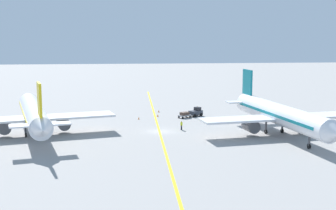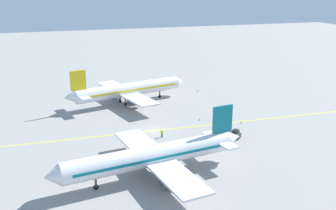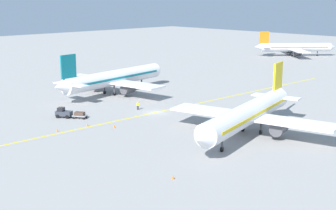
{
  "view_description": "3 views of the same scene",
  "coord_description": "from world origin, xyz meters",
  "px_view_note": "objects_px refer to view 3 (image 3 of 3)",
  "views": [
    {
      "loc": [
        6.99,
        83.68,
        17.62
      ],
      "look_at": [
        -2.04,
        -4.33,
        4.22
      ],
      "focal_mm": 50.0,
      "sensor_mm": 36.0,
      "label": 1
    },
    {
      "loc": [
        -78.3,
        21.54,
        31.27
      ],
      "look_at": [
        2.66,
        -4.54,
        4.77
      ],
      "focal_mm": 42.0,
      "sensor_mm": 36.0,
      "label": 2
    },
    {
      "loc": [
        66.72,
        -60.6,
        22.38
      ],
      "look_at": [
        4.85,
        -1.16,
        2.54
      ],
      "focal_mm": 50.0,
      "sensor_mm": 36.0,
      "label": 3
    }
  ],
  "objects_px": {
    "traffic_cone_by_wingtip": "(114,126)",
    "baggage_cart_trailing": "(80,115)",
    "airplane_distant_taxiing": "(295,48)",
    "traffic_cone_mid_apron": "(57,130)",
    "traffic_cone_far_edge": "(87,125)",
    "traffic_cone_near_nose": "(173,177)",
    "ground_crew_worker": "(138,105)",
    "baggage_tug_dark": "(63,113)",
    "airplane_adjacent_stand": "(249,114)",
    "airplane_at_gate": "(114,78)"
  },
  "relations": [
    {
      "from": "traffic_cone_by_wingtip",
      "to": "traffic_cone_mid_apron",
      "type": "bearing_deg",
      "value": -120.08
    },
    {
      "from": "baggage_tug_dark",
      "to": "baggage_cart_trailing",
      "type": "distance_m",
      "value": 3.3
    },
    {
      "from": "traffic_cone_near_nose",
      "to": "traffic_cone_mid_apron",
      "type": "relative_size",
      "value": 1.0
    },
    {
      "from": "airplane_distant_taxiing",
      "to": "traffic_cone_far_edge",
      "type": "distance_m",
      "value": 119.51
    },
    {
      "from": "airplane_at_gate",
      "to": "traffic_cone_by_wingtip",
      "type": "xyz_separation_m",
      "value": [
        23.82,
        -18.15,
        -3.43
      ]
    },
    {
      "from": "baggage_tug_dark",
      "to": "traffic_cone_mid_apron",
      "type": "xyz_separation_m",
      "value": [
        7.62,
        -5.91,
        -0.63
      ]
    },
    {
      "from": "traffic_cone_mid_apron",
      "to": "airplane_distant_taxiing",
      "type": "bearing_deg",
      "value": 103.09
    },
    {
      "from": "traffic_cone_near_nose",
      "to": "traffic_cone_by_wingtip",
      "type": "distance_m",
      "value": 25.76
    },
    {
      "from": "baggage_tug_dark",
      "to": "ground_crew_worker",
      "type": "bearing_deg",
      "value": 70.53
    },
    {
      "from": "airplane_distant_taxiing",
      "to": "traffic_cone_mid_apron",
      "type": "height_order",
      "value": "airplane_distant_taxiing"
    },
    {
      "from": "baggage_tug_dark",
      "to": "traffic_cone_far_edge",
      "type": "distance_m",
      "value": 8.33
    },
    {
      "from": "airplane_distant_taxiing",
      "to": "ground_crew_worker",
      "type": "bearing_deg",
      "value": -75.79
    },
    {
      "from": "ground_crew_worker",
      "to": "traffic_cone_far_edge",
      "type": "distance_m",
      "value": 14.88
    },
    {
      "from": "baggage_tug_dark",
      "to": "traffic_cone_near_nose",
      "type": "relative_size",
      "value": 6.06
    },
    {
      "from": "ground_crew_worker",
      "to": "traffic_cone_far_edge",
      "type": "xyz_separation_m",
      "value": [
        3.26,
        -14.5,
        -0.63
      ]
    },
    {
      "from": "ground_crew_worker",
      "to": "traffic_cone_near_nose",
      "type": "distance_m",
      "value": 37.84
    },
    {
      "from": "traffic_cone_mid_apron",
      "to": "traffic_cone_far_edge",
      "type": "relative_size",
      "value": 1.0
    },
    {
      "from": "airplane_at_gate",
      "to": "baggage_tug_dark",
      "type": "distance_m",
      "value": 23.75
    },
    {
      "from": "baggage_cart_trailing",
      "to": "ground_crew_worker",
      "type": "bearing_deg",
      "value": 79.59
    },
    {
      "from": "ground_crew_worker",
      "to": "traffic_cone_near_nose",
      "type": "bearing_deg",
      "value": -33.52
    },
    {
      "from": "baggage_cart_trailing",
      "to": "traffic_cone_far_edge",
      "type": "height_order",
      "value": "baggage_cart_trailing"
    },
    {
      "from": "baggage_tug_dark",
      "to": "traffic_cone_far_edge",
      "type": "height_order",
      "value": "baggage_tug_dark"
    },
    {
      "from": "airplane_distant_taxiing",
      "to": "baggage_tug_dark",
      "type": "relative_size",
      "value": 7.83
    },
    {
      "from": "airplane_distant_taxiing",
      "to": "traffic_cone_mid_apron",
      "type": "bearing_deg",
      "value": -76.91
    },
    {
      "from": "airplane_distant_taxiing",
      "to": "traffic_cone_near_nose",
      "type": "bearing_deg",
      "value": -64.92
    },
    {
      "from": "baggage_tug_dark",
      "to": "traffic_cone_near_nose",
      "type": "xyz_separation_m",
      "value": [
        36.59,
        -6.63,
        -0.63
      ]
    },
    {
      "from": "traffic_cone_near_nose",
      "to": "traffic_cone_mid_apron",
      "type": "distance_m",
      "value": 28.98
    },
    {
      "from": "airplane_at_gate",
      "to": "traffic_cone_by_wingtip",
      "type": "distance_m",
      "value": 30.14
    },
    {
      "from": "baggage_cart_trailing",
      "to": "traffic_cone_near_nose",
      "type": "distance_m",
      "value": 34.87
    },
    {
      "from": "airplane_adjacent_stand",
      "to": "traffic_cone_by_wingtip",
      "type": "bearing_deg",
      "value": -145.05
    },
    {
      "from": "baggage_cart_trailing",
      "to": "traffic_cone_mid_apron",
      "type": "height_order",
      "value": "baggage_cart_trailing"
    },
    {
      "from": "ground_crew_worker",
      "to": "traffic_cone_mid_apron",
      "type": "xyz_separation_m",
      "value": [
        2.58,
        -20.17,
        -0.63
      ]
    },
    {
      "from": "airplane_distant_taxiing",
      "to": "traffic_cone_mid_apron",
      "type": "distance_m",
      "value": 124.86
    },
    {
      "from": "traffic_cone_by_wingtip",
      "to": "baggage_cart_trailing",
      "type": "bearing_deg",
      "value": -175.66
    },
    {
      "from": "baggage_tug_dark",
      "to": "traffic_cone_mid_apron",
      "type": "relative_size",
      "value": 6.06
    },
    {
      "from": "baggage_tug_dark",
      "to": "traffic_cone_by_wingtip",
      "type": "xyz_separation_m",
      "value": [
        12.52,
        2.55,
        -0.63
      ]
    },
    {
      "from": "traffic_cone_near_nose",
      "to": "traffic_cone_by_wingtip",
      "type": "relative_size",
      "value": 1.0
    },
    {
      "from": "traffic_cone_near_nose",
      "to": "airplane_at_gate",
      "type": "bearing_deg",
      "value": 150.28
    },
    {
      "from": "traffic_cone_mid_apron",
      "to": "traffic_cone_by_wingtip",
      "type": "xyz_separation_m",
      "value": [
        4.9,
        8.46,
        0.0
      ]
    },
    {
      "from": "airplane_at_gate",
      "to": "airplane_distant_taxiing",
      "type": "height_order",
      "value": "airplane_at_gate"
    },
    {
      "from": "airplane_distant_taxiing",
      "to": "traffic_cone_far_edge",
      "type": "bearing_deg",
      "value": -75.98
    },
    {
      "from": "ground_crew_worker",
      "to": "traffic_cone_by_wingtip",
      "type": "distance_m",
      "value": 13.91
    },
    {
      "from": "baggage_cart_trailing",
      "to": "traffic_cone_far_edge",
      "type": "relative_size",
      "value": 5.35
    },
    {
      "from": "airplane_adjacent_stand",
      "to": "baggage_cart_trailing",
      "type": "distance_m",
      "value": 32.1
    },
    {
      "from": "airplane_adjacent_stand",
      "to": "airplane_distant_taxiing",
      "type": "distance_m",
      "value": 112.65
    },
    {
      "from": "airplane_adjacent_stand",
      "to": "baggage_tug_dark",
      "type": "xyz_separation_m",
      "value": [
        -31.49,
        -15.81,
        -2.81
      ]
    },
    {
      "from": "traffic_cone_mid_apron",
      "to": "traffic_cone_far_edge",
      "type": "height_order",
      "value": "same"
    },
    {
      "from": "ground_crew_worker",
      "to": "traffic_cone_mid_apron",
      "type": "height_order",
      "value": "ground_crew_worker"
    },
    {
      "from": "traffic_cone_near_nose",
      "to": "baggage_cart_trailing",
      "type": "bearing_deg",
      "value": 165.98
    },
    {
      "from": "traffic_cone_near_nose",
      "to": "traffic_cone_by_wingtip",
      "type": "bearing_deg",
      "value": 159.11
    }
  ]
}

